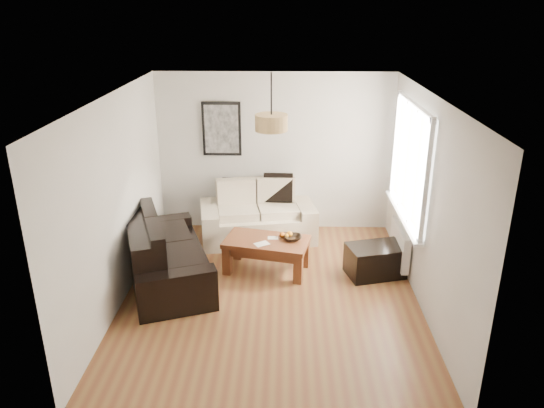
{
  "coord_description": "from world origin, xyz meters",
  "views": [
    {
      "loc": [
        0.18,
        -5.94,
        3.6
      ],
      "look_at": [
        0.0,
        0.6,
        1.05
      ],
      "focal_mm": 34.33,
      "sensor_mm": 36.0,
      "label": 1
    }
  ],
  "objects_px": {
    "coffee_table": "(267,255)",
    "ottoman": "(375,260)",
    "loveseat_cream": "(258,212)",
    "sofa_leather": "(167,251)"
  },
  "relations": [
    {
      "from": "coffee_table",
      "to": "ottoman",
      "type": "distance_m",
      "value": 1.53
    },
    {
      "from": "sofa_leather",
      "to": "coffee_table",
      "type": "bearing_deg",
      "value": -96.96
    },
    {
      "from": "loveseat_cream",
      "to": "ottoman",
      "type": "height_order",
      "value": "loveseat_cream"
    },
    {
      "from": "sofa_leather",
      "to": "ottoman",
      "type": "bearing_deg",
      "value": -105.65
    },
    {
      "from": "sofa_leather",
      "to": "ottoman",
      "type": "distance_m",
      "value": 2.9
    },
    {
      "from": "loveseat_cream",
      "to": "sofa_leather",
      "type": "distance_m",
      "value": 1.83
    },
    {
      "from": "coffee_table",
      "to": "ottoman",
      "type": "xyz_separation_m",
      "value": [
        1.53,
        -0.1,
        -0.02
      ]
    },
    {
      "from": "coffee_table",
      "to": "ottoman",
      "type": "bearing_deg",
      "value": -3.57
    },
    {
      "from": "sofa_leather",
      "to": "loveseat_cream",
      "type": "bearing_deg",
      "value": -59.53
    },
    {
      "from": "sofa_leather",
      "to": "coffee_table",
      "type": "distance_m",
      "value": 1.4
    }
  ]
}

